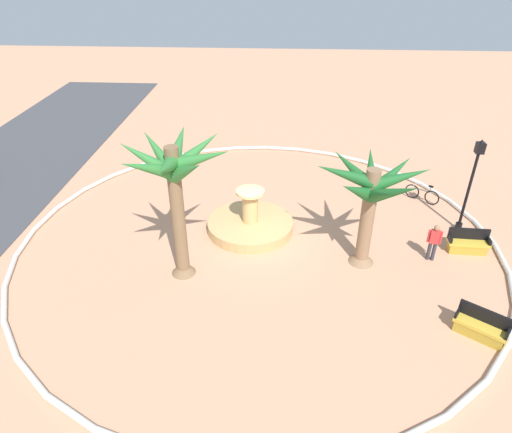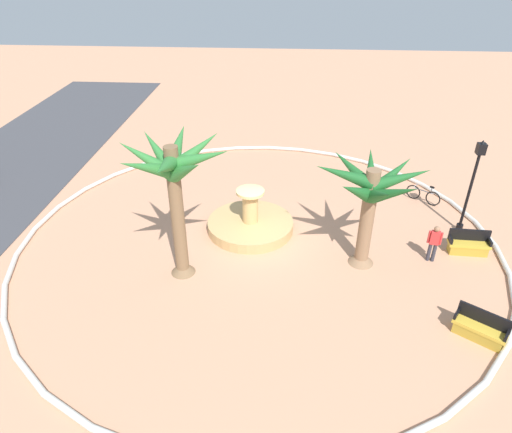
% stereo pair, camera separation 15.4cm
% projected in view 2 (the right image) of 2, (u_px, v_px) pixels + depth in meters
% --- Properties ---
extents(ground_plane, '(80.00, 80.00, 0.00)m').
position_uv_depth(ground_plane, '(258.00, 239.00, 19.17)').
color(ground_plane, tan).
extents(plaza_curb, '(19.75, 19.75, 0.20)m').
position_uv_depth(plaza_curb, '(258.00, 237.00, 19.12)').
color(plaza_curb, silver).
rests_on(plaza_curb, ground).
extents(fountain, '(3.72, 3.72, 1.95)m').
position_uv_depth(fountain, '(250.00, 224.00, 19.67)').
color(fountain, tan).
rests_on(fountain, ground).
extents(palm_tree_near_fountain, '(4.11, 4.00, 5.41)m').
position_uv_depth(palm_tree_near_fountain, '(174.00, 176.00, 15.17)').
color(palm_tree_near_fountain, brown).
rests_on(palm_tree_near_fountain, ground).
extents(palm_tree_by_curb, '(3.99, 4.18, 4.28)m').
position_uv_depth(palm_tree_by_curb, '(371.00, 193.00, 16.22)').
color(palm_tree_by_curb, '#8E6B4C').
rests_on(palm_tree_by_curb, ground).
extents(bench_east, '(1.33, 1.60, 1.00)m').
position_uv_depth(bench_east, '(479.00, 330.00, 14.24)').
color(bench_east, gold).
rests_on(bench_east, ground).
extents(bench_west, '(0.58, 1.62, 1.00)m').
position_uv_depth(bench_west, '(468.00, 246.00, 18.17)').
color(bench_west, gold).
rests_on(bench_west, ground).
extents(lamppost, '(0.32, 0.32, 4.19)m').
position_uv_depth(lamppost, '(473.00, 180.00, 18.52)').
color(lamppost, black).
rests_on(lamppost, ground).
extents(bicycle_red_frame, '(1.12, 1.38, 0.94)m').
position_uv_depth(bicycle_red_frame, '(423.00, 195.00, 21.74)').
color(bicycle_red_frame, black).
rests_on(bicycle_red_frame, ground).
extents(person_cyclist_helmet, '(0.27, 0.52, 1.59)m').
position_uv_depth(person_cyclist_helmet, '(434.00, 242.00, 17.45)').
color(person_cyclist_helmet, '#33333D').
rests_on(person_cyclist_helmet, ground).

